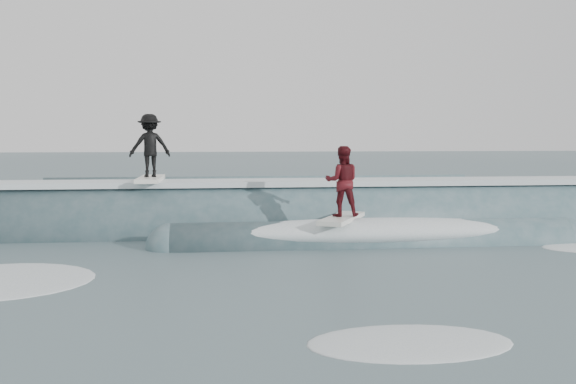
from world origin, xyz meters
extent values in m
plane|color=#3A4D54|center=(0.00, 0.00, 0.00)|extent=(160.00, 160.00, 0.00)
cylinder|color=#35525A|center=(0.00, 4.78, 0.00)|extent=(21.18, 2.36, 2.36)
cylinder|color=#35525A|center=(1.80, 2.58, 0.00)|extent=(9.00, 1.11, 1.11)
sphere|color=#35525A|center=(-2.70, 2.58, 0.00)|extent=(1.11, 1.11, 1.11)
sphere|color=#35525A|center=(6.30, 2.58, 0.00)|extent=(1.11, 1.11, 1.11)
cube|color=white|center=(0.00, 4.78, 1.25)|extent=(18.00, 1.30, 0.14)
ellipsoid|color=white|center=(1.80, 2.58, 0.30)|extent=(7.60, 1.30, 0.60)
cube|color=white|center=(-3.34, 4.78, 1.37)|extent=(0.56, 2.00, 0.10)
imported|color=black|center=(-3.34, 4.78, 2.20)|extent=(1.12, 0.81, 1.56)
cube|color=silver|center=(1.08, 2.58, 0.60)|extent=(1.39, 2.03, 0.10)
imported|color=#490D12|center=(1.08, 2.58, 1.44)|extent=(0.82, 0.67, 1.57)
ellipsoid|color=white|center=(0.61, -4.18, 0.00)|extent=(2.32, 1.58, 0.10)
cylinder|color=#35525A|center=(-7.29, 14.00, 0.00)|extent=(22.00, 0.70, 0.70)
cylinder|color=#35525A|center=(3.32, 18.00, 0.00)|extent=(22.00, 0.80, 0.80)
cylinder|color=#35525A|center=(0.55, 22.00, 0.00)|extent=(22.00, 0.60, 0.60)
camera|label=1|loc=(-1.64, -11.42, 2.48)|focal=40.00mm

